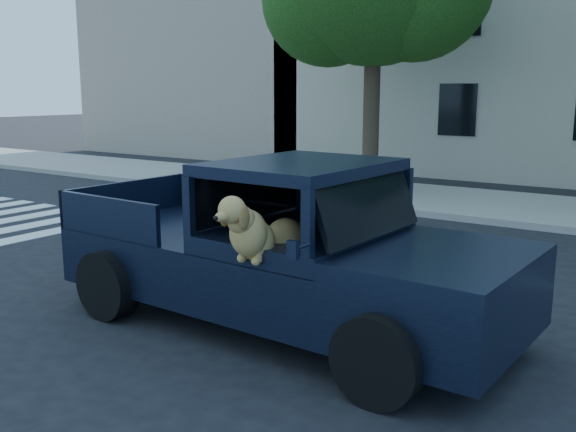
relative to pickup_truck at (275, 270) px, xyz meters
The scene contains 5 objects.
ground 0.75m from the pickup_truck, 14.80° to the left, with size 120.00×120.00×0.00m, color black.
far_sidewalk 9.31m from the pickup_truck, 88.08° to the left, with size 60.00×4.00×0.15m, color gray.
lane_stripes 4.23m from the pickup_truck, 56.43° to the left, with size 21.60×0.14×0.01m, color silver, non-canonical shape.
building_left 22.40m from the pickup_truck, 131.54° to the left, with size 12.00×6.00×8.00m, color tan.
pickup_truck is the anchor object (origin of this frame).
Camera 1 is at (3.98, -6.11, 2.80)m, focal length 40.00 mm.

